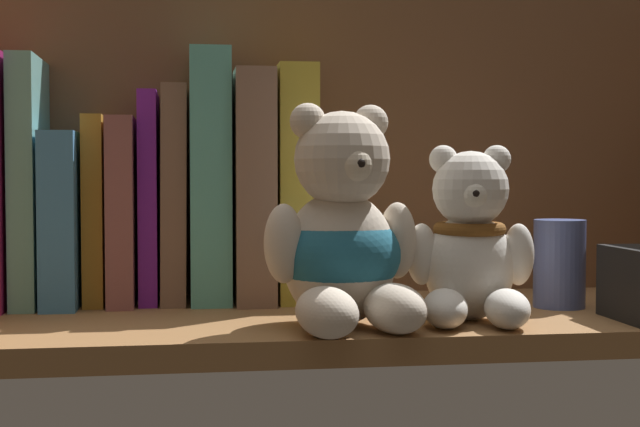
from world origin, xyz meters
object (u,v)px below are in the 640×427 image
at_px(teddy_bear_larger, 342,239).
at_px(pillar_candle, 559,263).
at_px(book_5, 150,198).
at_px(book_7, 210,177).
at_px(book_3, 98,210).
at_px(book_8, 252,187).
at_px(book_0, 0,182).
at_px(book_1, 33,182).
at_px(book_9, 292,184).
at_px(book_2, 67,218).
at_px(book_4, 124,210).
at_px(teddy_bear_smaller, 471,246).
at_px(book_6, 174,195).

bearing_deg(teddy_bear_larger, pillar_candle, 18.73).
distance_m(book_5, book_7, 0.06).
bearing_deg(pillar_candle, book_3, 166.77).
distance_m(book_8, teddy_bear_larger, 0.18).
bearing_deg(book_0, book_1, 0.00).
bearing_deg(book_5, book_9, 0.00).
height_order(book_8, pillar_candle, book_8).
xyz_separation_m(book_0, teddy_bear_larger, (0.28, -0.16, -0.04)).
bearing_deg(book_2, book_4, 0.00).
bearing_deg(book_7, book_5, 180.00).
relative_size(book_2, pillar_candle, 1.99).
bearing_deg(teddy_bear_smaller, book_5, 148.47).
height_order(book_0, book_9, book_0).
xyz_separation_m(book_2, book_4, (0.05, 0.00, 0.01)).
xyz_separation_m(book_2, book_5, (0.07, 0.00, 0.02)).
xyz_separation_m(book_3, teddy_bear_larger, (0.20, -0.16, -0.02)).
distance_m(book_7, pillar_candle, 0.32).
height_order(book_5, book_7, book_7).
distance_m(book_2, book_9, 0.21).
relative_size(book_0, book_5, 1.15).
relative_size(book_7, book_9, 1.06).
bearing_deg(book_7, book_4, 180.00).
bearing_deg(book_2, book_1, 180.00).
distance_m(book_5, teddy_bear_smaller, 0.30).
distance_m(teddy_bear_larger, teddy_bear_smaller, 0.10).
height_order(book_1, book_2, book_1).
relative_size(book_7, teddy_bear_larger, 1.34).
relative_size(book_2, book_4, 0.92).
xyz_separation_m(book_0, book_5, (0.13, 0.00, -0.01)).
relative_size(book_0, pillar_candle, 2.85).
distance_m(book_1, book_8, 0.20).
xyz_separation_m(book_1, teddy_bear_larger, (0.25, -0.16, -0.04)).
bearing_deg(book_0, book_4, 0.00).
bearing_deg(book_3, teddy_bear_larger, -39.60).
xyz_separation_m(book_1, book_4, (0.08, 0.00, -0.03)).
distance_m(book_5, pillar_candle, 0.37).
relative_size(book_1, teddy_bear_larger, 1.28).
bearing_deg(book_8, teddy_bear_smaller, -44.11).
height_order(book_0, book_6, book_0).
relative_size(book_1, book_3, 1.30).
bearing_deg(book_9, book_7, 180.00).
height_order(book_5, pillar_candle, book_5).
height_order(book_1, book_5, book_1).
relative_size(book_0, book_8, 1.05).
distance_m(book_0, book_5, 0.13).
xyz_separation_m(book_2, teddy_bear_smaller, (0.33, -0.16, -0.02)).
bearing_deg(book_9, book_0, 180.00).
bearing_deg(book_8, book_3, 180.00).
height_order(book_2, teddy_bear_smaller, book_2).
distance_m(book_3, book_6, 0.07).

